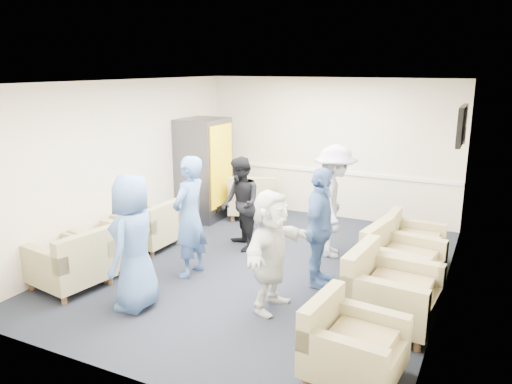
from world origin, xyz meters
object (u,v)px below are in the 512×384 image
at_px(armchair_right_near, 349,347).
at_px(person_front_left, 134,242).
at_px(armchair_corner, 252,199).
at_px(person_front_right, 271,251).
at_px(vending_machine, 204,169).
at_px(person_back_left, 240,204).
at_px(armchair_left_mid, 109,249).
at_px(person_mid_left, 190,217).
at_px(person_back_right, 334,201).
at_px(armchair_right_midnear, 387,294).
at_px(armchair_left_far, 151,228).
at_px(armchair_right_midfar, 398,263).
at_px(armchair_left_near, 72,264).
at_px(armchair_right_far, 410,244).
at_px(person_mid_right, 319,228).

distance_m(armchair_right_near, person_front_left, 2.83).
distance_m(armchair_corner, person_front_right, 3.88).
xyz_separation_m(vending_machine, person_back_left, (1.43, -1.21, -0.22)).
bearing_deg(armchair_left_mid, person_front_left, 61.30).
height_order(armchair_corner, person_mid_left, person_mid_left).
xyz_separation_m(vending_machine, person_back_right, (2.87, -0.83, -0.10)).
distance_m(armchair_left_mid, vending_machine, 2.93).
bearing_deg(armchair_right_midnear, person_back_left, 66.08).
relative_size(armchair_left_far, person_back_right, 0.48).
bearing_deg(armchair_right_midfar, armchair_left_near, 125.25).
bearing_deg(armchair_right_midfar, person_mid_left, 116.03).
xyz_separation_m(armchair_left_near, armchair_right_midfar, (3.90, 1.91, 0.01)).
relative_size(armchair_left_far, person_front_right, 0.56).
distance_m(armchair_right_near, armchair_right_midfar, 2.24).
distance_m(armchair_left_mid, person_mid_left, 1.33).
bearing_deg(armchair_right_near, armchair_left_mid, 80.90).
bearing_deg(vending_machine, armchair_left_far, -87.07).
xyz_separation_m(armchair_right_near, vending_machine, (-3.99, 3.86, 0.64)).
distance_m(armchair_right_midfar, person_front_right, 1.85).
xyz_separation_m(armchair_left_near, armchair_right_far, (3.90, 2.84, -0.03)).
bearing_deg(armchair_right_far, armchair_left_mid, 120.14).
distance_m(armchair_left_mid, armchair_corner, 3.38).
height_order(armchair_right_midfar, person_back_right, person_back_right).
xyz_separation_m(armchair_left_near, person_back_left, (1.31, 2.32, 0.41)).
height_order(armchair_right_midnear, armchair_right_far, armchair_right_midnear).
height_order(armchair_left_near, armchair_right_midnear, armchair_right_midnear).
xyz_separation_m(armchair_right_midfar, person_front_left, (-2.80, -1.95, 0.48)).
bearing_deg(armchair_right_far, person_mid_left, 123.80).
bearing_deg(armchair_right_midfar, armchair_right_midnear, -167.06).
bearing_deg(armchair_corner, person_mid_left, 73.14).
xyz_separation_m(armchair_right_midnear, person_front_left, (-2.87, -0.92, 0.46)).
distance_m(armchair_right_far, vending_machine, 4.13).
relative_size(armchair_left_mid, person_front_right, 0.60).
distance_m(person_back_left, person_front_right, 2.12).
distance_m(armchair_left_near, armchair_corner, 4.05).
bearing_deg(armchair_left_near, person_front_right, 112.98).
distance_m(armchair_left_near, armchair_right_midfar, 4.35).
bearing_deg(person_front_left, person_back_right, 137.86).
relative_size(armchair_corner, person_back_left, 0.81).
height_order(armchair_left_near, person_back_left, person_back_left).
bearing_deg(person_back_right, armchair_left_far, 93.23).
relative_size(person_back_left, person_front_right, 1.01).
relative_size(armchair_right_midfar, person_front_left, 0.62).
bearing_deg(armchair_right_midfar, armchair_right_far, 9.37).
distance_m(armchair_right_midfar, person_mid_right, 1.15).
relative_size(armchair_right_far, vending_machine, 0.43).
height_order(armchair_right_far, person_mid_left, person_mid_left).
height_order(armchair_left_near, armchair_right_far, armchair_left_near).
distance_m(armchair_left_mid, armchair_right_midfar, 4.08).
distance_m(armchair_left_far, armchair_right_midnear, 4.08).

